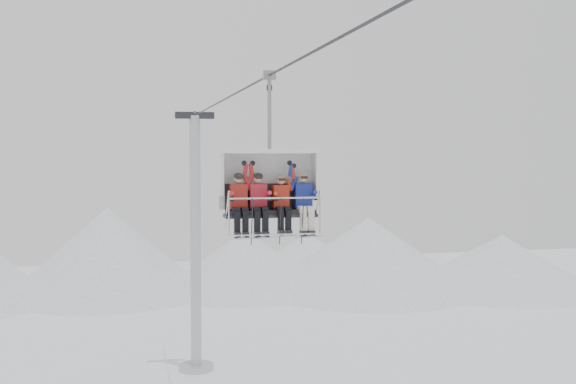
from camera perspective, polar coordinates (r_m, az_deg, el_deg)
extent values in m
cone|color=white|center=(59.92, -14.04, -4.51)|extent=(16.00, 16.00, 7.00)
cone|color=white|center=(59.80, -3.41, -5.40)|extent=(14.00, 14.00, 5.00)
cone|color=white|center=(60.22, 6.37, -4.87)|extent=(18.00, 18.00, 6.00)
cone|color=white|center=(62.99, 16.52, -5.32)|extent=(16.00, 16.00, 4.50)
cone|color=white|center=(63.95, 1.50, -5.06)|extent=(12.00, 12.00, 4.50)
cylinder|color=#B1B3B9|center=(37.83, -7.31, -4.09)|extent=(0.56, 0.56, 13.30)
cylinder|color=#B1B3B9|center=(39.19, -7.25, -13.56)|extent=(1.80, 1.80, 0.30)
cube|color=#29292E|center=(37.58, -7.39, 6.02)|extent=(2.00, 0.35, 0.35)
cylinder|color=#29292E|center=(15.86, 0.00, 9.98)|extent=(0.06, 50.00, 0.06)
cube|color=black|center=(17.76, -1.40, -1.57)|extent=(2.18, 0.55, 0.10)
cube|color=black|center=(17.99, -1.57, -0.33)|extent=(2.18, 0.10, 0.63)
cube|color=#29292E|center=(17.77, -1.40, -1.86)|extent=(2.28, 0.60, 0.08)
cube|color=white|center=(18.19, -1.70, 0.95)|extent=(2.43, 0.10, 1.45)
cube|color=white|center=(17.78, -1.46, 3.24)|extent=(2.43, 0.90, 0.10)
cylinder|color=silver|center=(17.20, -1.05, -0.49)|extent=(2.22, 0.04, 0.04)
cylinder|color=silver|center=(17.21, -1.00, -3.39)|extent=(2.22, 0.04, 0.04)
cylinder|color=gray|center=(17.83, -1.48, 6.23)|extent=(0.10, 0.10, 1.86)
cube|color=gray|center=(17.90, -1.48, 9.21)|extent=(0.30, 0.18, 0.22)
cube|color=#AF271E|center=(17.64, -3.94, -0.35)|extent=(0.42, 0.28, 0.62)
sphere|color=tan|center=(17.58, -3.93, 1.07)|extent=(0.23, 0.23, 0.23)
cube|color=black|center=(17.24, -4.04, -2.38)|extent=(0.14, 0.15, 0.50)
cube|color=black|center=(17.27, -3.39, -2.37)|extent=(0.14, 0.15, 0.50)
cube|color=silver|center=(17.18, -3.98, -3.70)|extent=(0.09, 1.69, 0.26)
cube|color=silver|center=(17.21, -3.33, -3.69)|extent=(0.09, 1.69, 0.26)
cube|color=red|center=(17.72, -2.39, -0.33)|extent=(0.42, 0.28, 0.62)
sphere|color=tan|center=(17.66, -2.37, 1.08)|extent=(0.23, 0.23, 0.23)
cube|color=black|center=(17.32, -2.45, -2.35)|extent=(0.14, 0.15, 0.50)
cube|color=black|center=(17.35, -1.80, -2.34)|extent=(0.14, 0.15, 0.50)
cube|color=silver|center=(17.26, -2.39, -3.66)|extent=(0.09, 1.69, 0.26)
cube|color=silver|center=(17.30, -1.74, -3.65)|extent=(0.09, 1.69, 0.26)
cube|color=red|center=(17.83, -0.58, -0.37)|extent=(0.39, 0.26, 0.58)
sphere|color=tan|center=(17.77, -0.56, 0.94)|extent=(0.21, 0.21, 0.21)
cube|color=black|center=(17.43, -0.58, -2.26)|extent=(0.13, 0.15, 0.47)
cube|color=black|center=(17.47, 0.02, -2.25)|extent=(0.13, 0.15, 0.47)
cube|color=silver|center=(17.37, -0.51, -3.52)|extent=(0.09, 1.69, 0.26)
cube|color=silver|center=(17.41, 0.09, -3.50)|extent=(0.09, 1.69, 0.26)
cube|color=navy|center=(17.96, 1.18, -0.28)|extent=(0.42, 0.28, 0.62)
sphere|color=tan|center=(17.90, 1.21, 1.11)|extent=(0.23, 0.23, 0.23)
cube|color=silver|center=(17.55, 1.21, -2.27)|extent=(0.14, 0.15, 0.50)
cube|color=silver|center=(17.60, 1.83, -2.26)|extent=(0.14, 0.15, 0.50)
cube|color=silver|center=(17.50, 1.28, -3.57)|extent=(0.09, 1.69, 0.26)
cube|color=silver|center=(17.55, 1.91, -3.55)|extent=(0.09, 1.69, 0.26)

